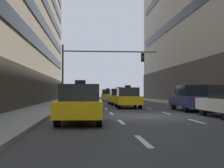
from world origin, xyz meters
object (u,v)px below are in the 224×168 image
at_px(taxi_driving_3, 118,97).
at_px(taxi_driving_4, 128,98).
at_px(car_driving_5, 86,96).
at_px(taxi_driving_1, 85,98).
at_px(traffic_signal_0, 94,63).
at_px(car_parked_2, 192,98).
at_px(taxi_driving_0, 80,104).
at_px(pedestrian_0, 177,93).
at_px(taxi_driving_2, 108,95).

bearing_deg(taxi_driving_3, taxi_driving_4, -88.91).
bearing_deg(car_driving_5, taxi_driving_3, -64.88).
relative_size(taxi_driving_1, taxi_driving_3, 1.00).
height_order(car_driving_5, traffic_signal_0, traffic_signal_0).
relative_size(taxi_driving_4, car_parked_2, 0.93).
height_order(taxi_driving_4, car_parked_2, taxi_driving_4).
height_order(taxi_driving_0, taxi_driving_3, taxi_driving_0).
height_order(taxi_driving_3, car_parked_2, taxi_driving_3).
bearing_deg(taxi_driving_0, pedestrian_0, 63.10).
relative_size(taxi_driving_0, taxi_driving_2, 0.99).
bearing_deg(taxi_driving_2, car_driving_5, -114.31).
distance_m(taxi_driving_4, pedestrian_0, 10.70).
bearing_deg(car_driving_5, taxi_driving_1, -90.42).
bearing_deg(pedestrian_0, car_parked_2, -102.72).
distance_m(taxi_driving_3, taxi_driving_4, 5.80).
bearing_deg(taxi_driving_1, taxi_driving_2, 80.60).
bearing_deg(taxi_driving_3, taxi_driving_2, 90.52).
xyz_separation_m(taxi_driving_1, pedestrian_0, (9.85, 8.05, 0.30)).
bearing_deg(car_driving_5, traffic_signal_0, -84.11).
height_order(taxi_driving_3, taxi_driving_4, taxi_driving_4).
bearing_deg(car_parked_2, taxi_driving_0, -134.76).
xyz_separation_m(taxi_driving_0, traffic_signal_0, (0.96, 16.27, 3.17)).
bearing_deg(traffic_signal_0, taxi_driving_4, -64.16).
distance_m(taxi_driving_2, taxi_driving_4, 19.12).
bearing_deg(taxi_driving_4, taxi_driving_3, 91.09).
height_order(taxi_driving_1, car_driving_5, taxi_driving_1).
bearing_deg(taxi_driving_3, taxi_driving_1, -120.90).
bearing_deg(taxi_driving_2, taxi_driving_4, -89.30).
distance_m(taxi_driving_0, car_parked_2, 10.17).
height_order(taxi_driving_2, taxi_driving_3, taxi_driving_2).
relative_size(taxi_driving_1, car_parked_2, 0.92).
bearing_deg(taxi_driving_0, car_parked_2, 45.24).
relative_size(taxi_driving_2, traffic_signal_0, 0.48).
distance_m(taxi_driving_3, pedestrian_0, 7.16).
bearing_deg(taxi_driving_1, taxi_driving_0, -90.56).
height_order(car_parked_2, pedestrian_0, pedestrian_0).
distance_m(taxi_driving_4, car_driving_5, 12.88).
xyz_separation_m(taxi_driving_2, traffic_signal_0, (-2.24, -14.00, 3.16)).
distance_m(taxi_driving_1, traffic_signal_0, 5.72).
height_order(taxi_driving_2, taxi_driving_4, taxi_driving_4).
xyz_separation_m(taxi_driving_4, pedestrian_0, (6.52, 8.48, 0.29)).
relative_size(taxi_driving_2, taxi_driving_4, 1.00).
relative_size(traffic_signal_0, pedestrian_0, 5.50).
xyz_separation_m(taxi_driving_3, car_driving_5, (-3.13, 6.67, 0.04)).
bearing_deg(taxi_driving_3, car_driving_5, 115.12).
relative_size(taxi_driving_2, taxi_driving_3, 1.02).
xyz_separation_m(car_driving_5, car_parked_2, (6.96, -16.40, 0.03)).
height_order(taxi_driving_2, car_driving_5, taxi_driving_2).
bearing_deg(taxi_driving_3, traffic_signal_0, -163.82).
height_order(taxi_driving_0, taxi_driving_1, taxi_driving_1).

